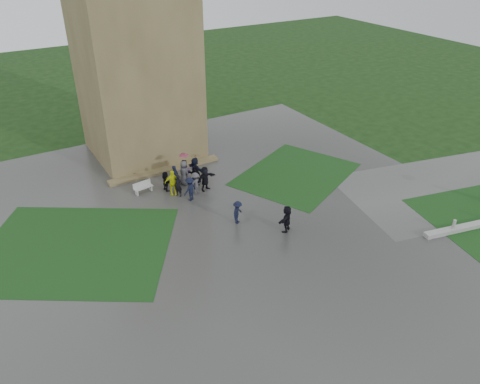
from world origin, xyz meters
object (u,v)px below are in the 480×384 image
tower (133,43)px  bench (143,187)px  pedestrian_mid (238,212)px  pedestrian_near (287,219)px

tower → bench: 11.18m
bench → pedestrian_mid: size_ratio=0.92×
tower → pedestrian_near: bearing=-78.0°
tower → pedestrian_mid: size_ratio=11.42×
tower → pedestrian_mid: bearing=-84.9°
bench → pedestrian_mid: (3.84, -6.88, 0.37)m
bench → tower: bearing=59.6°
tower → pedestrian_near: 18.14m
bench → pedestrian_mid: pedestrian_mid is taller
tower → pedestrian_mid: 15.89m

